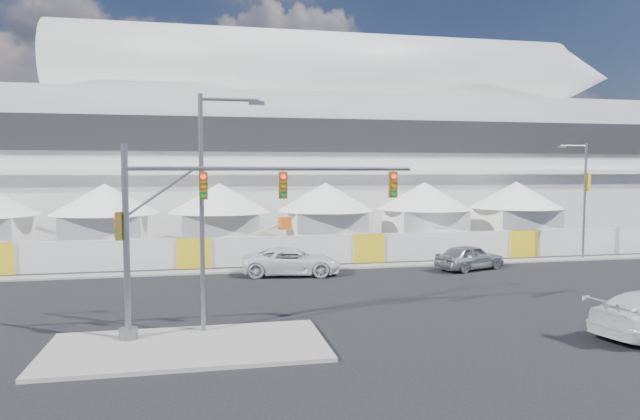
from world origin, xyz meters
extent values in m
plane|color=black|center=(0.00, 0.00, 0.00)|extent=(160.00, 160.00, 0.00)
cube|color=gray|center=(-6.00, -3.00, 0.07)|extent=(10.00, 5.00, 0.15)
cube|color=gray|center=(20.00, 12.50, 0.06)|extent=(80.00, 1.20, 0.12)
cube|color=silver|center=(8.00, 42.00, 7.00)|extent=(80.00, 24.00, 14.00)
cube|color=black|center=(8.00, 29.85, 9.80)|extent=(68.00, 0.30, 3.20)
cube|color=silver|center=(8.00, 29.60, 6.30)|extent=(72.00, 0.80, 0.50)
cylinder|color=silver|center=(8.00, 40.00, 17.78)|extent=(57.60, 8.40, 8.40)
cylinder|color=silver|center=(10.00, 40.00, 17.36)|extent=(51.60, 6.80, 6.80)
cylinder|color=silver|center=(12.00, 40.00, 16.94)|extent=(45.60, 5.20, 5.20)
cone|color=silver|center=(40.80, 40.00, 18.00)|extent=(8.00, 7.60, 7.60)
cube|color=white|center=(-13.00, 24.00, 1.50)|extent=(6.00, 6.00, 3.00)
cone|color=white|center=(-13.00, 24.00, 4.20)|extent=(8.40, 8.40, 2.40)
cube|color=white|center=(-4.00, 24.00, 1.50)|extent=(6.00, 6.00, 3.00)
cone|color=white|center=(-4.00, 24.00, 4.20)|extent=(8.40, 8.40, 2.40)
cube|color=white|center=(5.00, 24.00, 1.50)|extent=(6.00, 6.00, 3.00)
cone|color=white|center=(5.00, 24.00, 4.20)|extent=(8.40, 8.40, 2.40)
cube|color=white|center=(14.00, 24.00, 1.50)|extent=(6.00, 6.00, 3.00)
cone|color=white|center=(14.00, 24.00, 4.20)|extent=(8.40, 8.40, 2.40)
cube|color=white|center=(23.00, 24.00, 1.50)|extent=(6.00, 6.00, 3.00)
cone|color=white|center=(23.00, 24.00, 4.20)|extent=(8.40, 8.40, 2.40)
cube|color=silver|center=(6.00, 14.50, 1.00)|extent=(70.00, 0.25, 2.00)
imported|color=#9F9FA4|center=(11.59, 10.20, 0.83)|extent=(3.49, 5.25, 1.66)
imported|color=silver|center=(-0.03, 10.71, 0.84)|extent=(3.68, 6.43, 1.69)
imported|color=white|center=(14.62, 19.74, 0.76)|extent=(3.19, 4.89, 1.52)
imported|color=black|center=(22.75, 19.23, 0.77)|extent=(3.00, 4.87, 1.55)
imported|color=silver|center=(-8.43, 18.23, 0.64)|extent=(2.31, 4.59, 1.28)
cylinder|color=gray|center=(-8.19, -1.78, 3.79)|extent=(0.24, 0.24, 7.29)
cylinder|color=gray|center=(-8.19, -1.78, 0.35)|extent=(0.71, 0.71, 0.40)
cylinder|color=gray|center=(-2.65, -1.78, 6.53)|extent=(11.08, 0.16, 0.16)
cube|color=#594714|center=(-5.35, -1.78, 5.88)|extent=(0.32, 0.22, 1.05)
cube|color=#594714|center=(-2.31, -1.78, 5.88)|extent=(0.32, 0.22, 1.05)
cube|color=#594714|center=(2.18, -1.78, 5.88)|extent=(0.32, 0.22, 1.05)
cube|color=#594714|center=(-8.44, -1.78, 4.40)|extent=(0.22, 0.32, 1.05)
cylinder|color=slate|center=(-5.42, -1.23, 4.78)|extent=(0.19, 0.19, 9.25)
cylinder|color=slate|center=(-4.29, -1.23, 9.20)|extent=(2.26, 0.12, 0.12)
cube|color=slate|center=(-3.27, -1.23, 9.09)|extent=(0.62, 0.26, 0.15)
cylinder|color=gray|center=(21.62, 12.50, 4.20)|extent=(0.17, 0.17, 8.40)
cylinder|color=gray|center=(20.59, 12.50, 8.21)|extent=(2.05, 0.11, 0.11)
cube|color=gray|center=(19.66, 12.50, 8.12)|extent=(0.56, 0.23, 0.14)
cube|color=yellow|center=(21.85, 12.50, 5.60)|extent=(0.03, 0.56, 1.31)
cube|color=orange|center=(-3.76, 15.67, 0.48)|extent=(3.34, 1.95, 0.96)
cube|color=beige|center=(-2.71, 15.67, 1.74)|extent=(3.31, 0.91, 0.31)
cube|color=beige|center=(-0.79, 15.67, 2.27)|extent=(2.57, 0.73, 1.06)
cube|color=orange|center=(0.43, 15.67, 2.70)|extent=(0.92, 0.92, 0.87)
camera|label=1|loc=(-5.40, -23.79, 6.47)|focal=32.00mm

